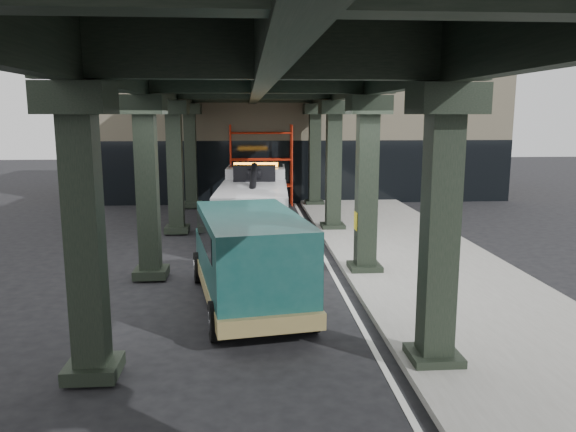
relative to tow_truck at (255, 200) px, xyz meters
name	(u,v)px	position (x,y,z in m)	size (l,w,h in m)	color
ground	(277,299)	(0.44, -7.51, -1.33)	(90.00, 90.00, 0.00)	black
sidewalk	(429,270)	(4.94, -5.51, -1.25)	(5.00, 40.00, 0.15)	gray
lane_stripe	(333,275)	(2.14, -5.51, -1.32)	(0.12, 38.00, 0.01)	silver
viaduct	(258,77)	(0.04, -5.51, 4.13)	(7.40, 32.00, 6.40)	black
building	(293,123)	(2.44, 12.49, 2.67)	(22.00, 10.00, 8.00)	#C6B793
scaffolding	(261,163)	(0.44, 7.13, 0.78)	(3.08, 0.88, 4.00)	red
tow_truck	(255,200)	(0.00, 0.00, 0.00)	(2.81, 8.42, 2.72)	black
towed_van	(249,257)	(-0.25, -8.08, -0.10)	(3.02, 5.91, 2.29)	#12413E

